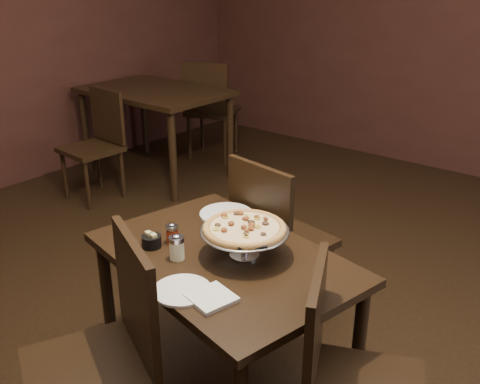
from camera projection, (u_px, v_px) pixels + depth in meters
The scene contains 16 objects.
room at pixel (225, 77), 1.93m from camera, with size 6.04×7.04×2.84m.
dining_table at pixel (223, 273), 2.23m from camera, with size 1.21×0.93×0.68m.
background_table at pixel (155, 101), 4.73m from camera, with size 1.27×0.84×0.79m.
pizza_stand at pixel (245, 229), 2.14m from camera, with size 0.36×0.36×0.15m.
parmesan_shaker at pixel (177, 247), 2.14m from camera, with size 0.06×0.06×0.11m.
pepper_flake_shaker at pixel (172, 234), 2.27m from camera, with size 0.05×0.05×0.09m.
packet_caddy at pixel (151, 241), 2.24m from camera, with size 0.08×0.08×0.06m.
napkin_stack at pixel (212, 298), 1.89m from camera, with size 0.15×0.15×0.02m, color silver.
plate_left at pixel (226, 214), 2.54m from camera, with size 0.25×0.25×0.01m, color white.
plate_near at pixel (182, 290), 1.94m from camera, with size 0.21×0.21×0.01m, color white.
serving_spatula at pixel (252, 248), 2.00m from camera, with size 0.15×0.15×0.02m.
chair_far at pixel (276, 235), 2.75m from camera, with size 0.49×0.49×0.91m.
chair_near at pixel (107, 350), 1.91m from camera, with size 0.57×0.57×0.92m.
chair_side at pixel (346, 376), 1.82m from camera, with size 0.54×0.54×0.87m.
bg_chair_far at pixel (210, 106), 5.21m from camera, with size 0.59×0.59×0.97m.
bg_chair_near at pixel (97, 140), 4.33m from camera, with size 0.44×0.44×0.88m.
Camera 1 is at (1.32, -1.45, 1.76)m, focal length 40.00 mm.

